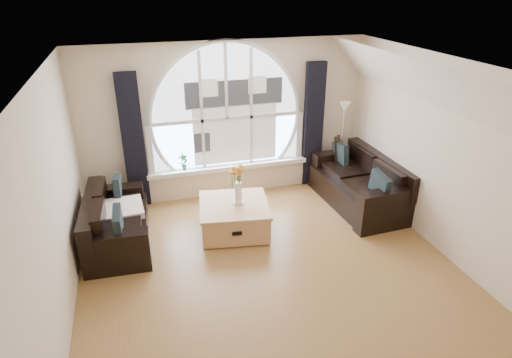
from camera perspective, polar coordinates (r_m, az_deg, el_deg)
name	(u,v)px	position (r m, az deg, el deg)	size (l,w,h in m)	color
ground	(275,278)	(5.91, 2.51, -12.87)	(5.00, 5.50, 0.01)	brown
ceiling	(280,73)	(4.76, 3.13, 13.72)	(5.00, 5.50, 0.01)	silver
wall_back	(226,120)	(7.67, -3.92, 7.68)	(5.00, 0.01, 2.70)	beige
wall_left	(51,216)	(5.05, -25.25, -4.44)	(0.01, 5.50, 2.70)	beige
wall_right	(454,164)	(6.40, 24.49, 1.82)	(0.01, 5.50, 2.70)	beige
attic_slope	(449,91)	(5.92, 23.95, 10.44)	(0.92, 5.50, 0.72)	silver
arched_window	(226,105)	(7.56, -3.93, 9.60)	(2.60, 0.06, 2.15)	silver
window_sill	(229,167)	(7.87, -3.58, 1.62)	(2.90, 0.22, 0.08)	white
window_frame	(227,106)	(7.53, -3.88, 9.54)	(2.76, 0.08, 2.15)	white
neighbor_house	(235,112)	(7.61, -2.76, 8.76)	(1.70, 0.02, 1.50)	silver
curtain_left	(133,142)	(7.46, -15.78, 4.64)	(0.35, 0.12, 2.30)	black
curtain_right	(313,125)	(8.09, 7.51, 6.98)	(0.35, 0.12, 2.30)	black
sofa_left	(117,219)	(6.72, -17.80, -5.01)	(0.85, 1.70, 0.76)	black
sofa_right	(359,183)	(7.68, 13.40, -0.57)	(0.97, 1.95, 0.87)	black
coffee_chest	(234,216)	(6.78, -2.88, -4.87)	(1.04, 1.04, 0.51)	tan
throw_blanket	(124,209)	(6.76, -16.94, -3.75)	(0.55, 0.55, 0.10)	silver
vase_flowers	(238,180)	(6.51, -2.38, -0.17)	(0.24, 0.24, 0.70)	white
floor_lamp	(342,145)	(8.22, 11.14, 4.42)	(0.24, 0.24, 1.60)	#B2B2B2
guitar	(334,160)	(8.21, 10.16, 2.44)	(0.36, 0.24, 1.06)	brown
potted_plant	(184,162)	(7.67, -9.47, 2.21)	(0.15, 0.10, 0.29)	#1E6023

